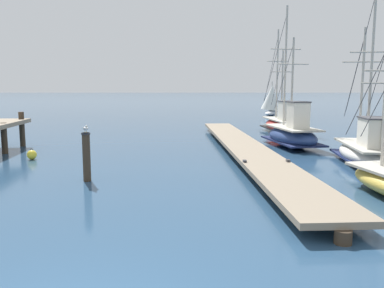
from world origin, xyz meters
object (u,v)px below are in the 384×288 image
at_px(fishing_boat_0, 293,134).
at_px(mooring_buoy, 32,155).
at_px(distant_sailboat, 271,101).
at_px(fishing_boat_3, 282,124).
at_px(perched_seagull, 85,128).
at_px(fishing_boat_2, 369,149).
at_px(mooring_piling, 86,156).

xyz_separation_m(fishing_boat_0, mooring_buoy, (-12.39, -3.69, -0.49)).
bearing_deg(distant_sailboat, fishing_boat_3, -98.78).
bearing_deg(perched_seagull, mooring_buoy, 130.03).
bearing_deg(fishing_boat_2, distant_sailboat, 86.78).
xyz_separation_m(fishing_boat_2, perched_seagull, (-10.84, -2.85, 1.17)).
xyz_separation_m(fishing_boat_0, mooring_piling, (-8.95, -7.78, 0.16)).
distance_m(fishing_boat_3, mooring_piling, 17.12).
bearing_deg(perched_seagull, fishing_boat_3, 54.85).
bearing_deg(fishing_boat_0, mooring_buoy, -163.44).
distance_m(fishing_boat_3, mooring_buoy, 16.58).
height_order(fishing_boat_2, perched_seagull, fishing_boat_2).
bearing_deg(perched_seagull, fishing_boat_2, 14.74).
distance_m(fishing_boat_0, distant_sailboat, 22.96).
xyz_separation_m(mooring_piling, perched_seagull, (-0.00, 0.01, 0.94)).
relative_size(fishing_boat_0, perched_seagull, 21.10).
bearing_deg(mooring_piling, perched_seagull, 118.29).
distance_m(mooring_piling, mooring_buoy, 5.39).
height_order(fishing_boat_0, fishing_boat_3, fishing_boat_0).
height_order(fishing_boat_3, mooring_buoy, fishing_boat_3).
bearing_deg(fishing_boat_2, fishing_boat_3, 95.07).
bearing_deg(mooring_piling, mooring_buoy, 130.02).
relative_size(fishing_boat_2, perched_seagull, 20.43).
height_order(mooring_piling, distant_sailboat, distant_sailboat).
height_order(fishing_boat_0, fishing_boat_2, fishing_boat_0).
relative_size(fishing_boat_2, mooring_piling, 4.39).
height_order(mooring_buoy, distant_sailboat, distant_sailboat).
bearing_deg(fishing_boat_3, mooring_buoy, -143.30).
relative_size(fishing_boat_0, mooring_buoy, 15.24).
xyz_separation_m(fishing_boat_2, distant_sailboat, (1.55, 27.61, 1.02)).
distance_m(fishing_boat_0, fishing_boat_3, 6.28).
xyz_separation_m(fishing_boat_0, perched_seagull, (-8.96, -7.78, 1.10)).
bearing_deg(mooring_piling, fishing_boat_3, 54.87).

